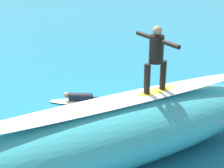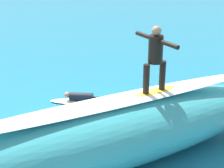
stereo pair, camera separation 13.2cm
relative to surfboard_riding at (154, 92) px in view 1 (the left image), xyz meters
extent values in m
plane|color=teal|center=(0.74, -1.52, -1.69)|extent=(120.00, 120.00, 0.00)
ellipsoid|color=teal|center=(1.18, 0.17, -0.87)|extent=(10.09, 3.64, 1.65)
ellipsoid|color=white|center=(1.18, 0.17, 0.00)|extent=(8.42, 1.99, 0.08)
ellipsoid|color=yellow|center=(0.00, 0.00, 0.00)|extent=(2.11, 0.91, 0.09)
cylinder|color=black|center=(0.25, 0.05, 0.42)|extent=(0.16, 0.16, 0.75)
cylinder|color=black|center=(-0.25, -0.05, 0.42)|extent=(0.16, 0.16, 0.75)
cylinder|color=black|center=(0.00, 0.00, 1.14)|extent=(0.43, 0.43, 0.68)
sphere|color=tan|center=(0.00, 0.00, 1.60)|extent=(0.23, 0.23, 0.23)
cylinder|color=black|center=(-0.10, 0.47, 1.38)|extent=(0.23, 0.62, 0.11)
cylinder|color=black|center=(0.10, -0.47, 1.38)|extent=(0.23, 0.62, 0.11)
ellipsoid|color=#EAE5C6|center=(0.97, -3.58, -1.64)|extent=(2.21, 1.38, 0.09)
cylinder|color=black|center=(0.97, -3.58, -1.46)|extent=(0.85, 0.60, 0.29)
sphere|color=tan|center=(1.42, -3.79, -1.40)|extent=(0.20, 0.20, 0.20)
cylinder|color=black|center=(0.26, -3.34, -1.54)|extent=(0.66, 0.40, 0.13)
cylinder|color=black|center=(0.33, -3.19, -1.54)|extent=(0.66, 0.40, 0.13)
camera|label=1|loc=(4.00, 7.71, 3.68)|focal=59.39mm
camera|label=2|loc=(3.88, 7.76, 3.68)|focal=59.39mm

